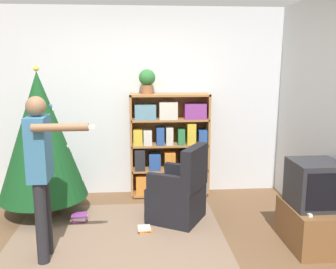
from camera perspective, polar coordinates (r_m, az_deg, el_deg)
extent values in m
plane|color=brown|center=(3.79, -4.38, -18.47)|extent=(14.00, 14.00, 0.00)
cube|color=silver|center=(5.30, -4.68, 4.89)|extent=(8.00, 0.10, 2.60)
cube|color=#7F6651|center=(4.24, -7.61, -15.09)|extent=(2.30, 1.85, 0.01)
cube|color=#A8703D|center=(5.18, -5.58, -1.80)|extent=(0.03, 0.29, 1.44)
cube|color=#A8703D|center=(5.27, 6.01, -1.60)|extent=(0.03, 0.29, 1.44)
cube|color=#A8703D|center=(5.09, 0.27, 6.04)|extent=(1.09, 0.29, 0.03)
cube|color=#A8703D|center=(5.33, 0.13, -1.37)|extent=(1.09, 0.01, 1.44)
cube|color=#A8703D|center=(5.39, 0.25, -8.86)|extent=(1.06, 0.29, 0.03)
cube|color=orange|center=(5.32, -3.82, -7.49)|extent=(0.19, 0.28, 0.26)
cube|color=#843889|center=(5.30, -0.89, -7.46)|extent=(0.18, 0.22, 0.28)
cube|color=#5B899E|center=(5.31, 1.47, -7.57)|extent=(0.19, 0.21, 0.25)
cube|color=#5B899E|center=(5.36, 4.60, -7.43)|extent=(0.22, 0.23, 0.25)
cube|color=#A8703D|center=(5.28, 0.26, -5.27)|extent=(1.06, 0.29, 0.03)
cube|color=#232328|center=(5.18, -4.30, -3.77)|extent=(0.14, 0.21, 0.29)
cube|color=#284C93|center=(5.22, -2.06, -4.04)|extent=(0.16, 0.27, 0.22)
cube|color=orange|center=(5.24, 0.21, -3.88)|extent=(0.15, 0.28, 0.24)
cube|color=#232328|center=(5.23, 2.75, -3.84)|extent=(0.18, 0.22, 0.25)
cube|color=#B22D28|center=(5.28, 4.83, -3.80)|extent=(0.18, 0.27, 0.24)
cube|color=#A8703D|center=(5.19, 0.26, -1.54)|extent=(1.06, 0.29, 0.03)
cube|color=gold|center=(5.12, -4.59, -0.38)|extent=(0.12, 0.23, 0.21)
cube|color=beige|center=(5.11, -3.13, -0.44)|extent=(0.11, 0.21, 0.20)
cube|color=#284C93|center=(5.13, -1.22, -0.17)|extent=(0.10, 0.24, 0.24)
cube|color=beige|center=(5.14, 0.17, -0.15)|extent=(0.10, 0.24, 0.24)
cube|color=#2D7A42|center=(5.15, 1.96, -0.27)|extent=(0.09, 0.23, 0.21)
cube|color=gold|center=(5.18, 3.46, 0.21)|extent=(0.12, 0.26, 0.29)
cube|color=#284C93|center=(5.21, 5.15, -0.27)|extent=(0.12, 0.26, 0.20)
cube|color=#A8703D|center=(5.13, 0.26, 2.29)|extent=(1.06, 0.29, 0.03)
cube|color=#5B899E|center=(5.07, -3.48, 3.49)|extent=(0.28, 0.25, 0.20)
cube|color=beige|center=(5.09, -0.01, 3.71)|extent=(0.24, 0.26, 0.23)
cube|color=#843889|center=(5.13, 4.07, 3.60)|extent=(0.29, 0.26, 0.21)
cube|color=brown|center=(4.21, 21.01, -12.84)|extent=(0.50, 0.71, 0.43)
cube|color=#28282D|center=(4.05, 21.45, -7.03)|extent=(0.46, 0.47, 0.47)
cube|color=black|center=(3.85, 22.98, -8.08)|extent=(0.38, 0.01, 0.36)
cube|color=white|center=(3.88, 20.57, -11.23)|extent=(0.04, 0.12, 0.02)
cylinder|color=#4C3323|center=(5.01, -18.18, -10.77)|extent=(0.36, 0.36, 0.10)
cylinder|color=brown|center=(4.97, -18.25, -9.59)|extent=(0.08, 0.08, 0.12)
cone|color=#14471E|center=(4.75, -18.86, -0.17)|extent=(1.06, 1.06, 1.54)
sphere|color=gold|center=(5.10, -18.03, -1.72)|extent=(0.04, 0.04, 0.04)
sphere|color=silver|center=(4.72, -15.21, -1.81)|extent=(0.05, 0.05, 0.05)
sphere|color=red|center=(4.67, -16.45, 1.24)|extent=(0.06, 0.06, 0.06)
sphere|color=silver|center=(4.90, -13.11, -6.84)|extent=(0.07, 0.07, 0.07)
sphere|color=#B74C93|center=(4.81, -14.70, -2.83)|extent=(0.05, 0.05, 0.05)
sphere|color=#B74C93|center=(5.03, -13.61, -6.11)|extent=(0.05, 0.05, 0.05)
sphere|color=silver|center=(4.69, -17.24, 3.57)|extent=(0.05, 0.05, 0.05)
sphere|color=gold|center=(4.98, -16.39, -1.05)|extent=(0.07, 0.07, 0.07)
sphere|color=#335BB2|center=(4.66, -17.53, 4.16)|extent=(0.05, 0.05, 0.05)
sphere|color=#335BB2|center=(4.60, -20.34, 3.34)|extent=(0.06, 0.06, 0.06)
sphere|color=#E5CC4C|center=(4.67, -19.47, 9.49)|extent=(0.07, 0.07, 0.07)
cube|color=black|center=(4.53, 1.25, -10.37)|extent=(0.76, 0.76, 0.42)
cube|color=black|center=(4.30, 4.09, -5.11)|extent=(0.38, 0.55, 0.50)
cube|color=black|center=(4.64, 2.47, -5.81)|extent=(0.48, 0.32, 0.20)
cube|color=black|center=(4.22, -0.06, -7.53)|extent=(0.48, 0.32, 0.20)
cylinder|color=#232328|center=(3.90, -18.14, -11.66)|extent=(0.11, 0.11, 0.79)
cylinder|color=#232328|center=(3.74, -18.74, -12.71)|extent=(0.11, 0.11, 0.79)
cube|color=teal|center=(3.61, -19.10, -2.01)|extent=(0.19, 0.32, 0.59)
cylinder|color=#8C6647|center=(3.81, -18.38, -1.77)|extent=(0.07, 0.07, 0.47)
cylinder|color=#8C6647|center=(3.33, -16.12, 1.04)|extent=(0.48, 0.08, 0.07)
cube|color=white|center=(3.29, -12.01, 1.13)|extent=(0.11, 0.04, 0.03)
sphere|color=#8C6647|center=(3.55, -19.49, 4.09)|extent=(0.18, 0.18, 0.18)
cylinder|color=#935B38|center=(5.06, -3.19, 6.85)|extent=(0.14, 0.14, 0.12)
sphere|color=#2D7033|center=(5.05, -3.21, 8.65)|extent=(0.22, 0.22, 0.22)
cube|color=#843889|center=(4.68, -13.33, -12.52)|extent=(0.21, 0.19, 0.03)
cube|color=beige|center=(4.65, -13.21, -12.23)|extent=(0.17, 0.16, 0.03)
cube|color=#843889|center=(4.66, -13.38, -11.87)|extent=(0.19, 0.15, 0.02)
cube|color=orange|center=(4.31, -3.50, -14.36)|extent=(0.17, 0.15, 0.04)
cube|color=beige|center=(4.29, -3.67, -14.03)|extent=(0.14, 0.13, 0.03)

